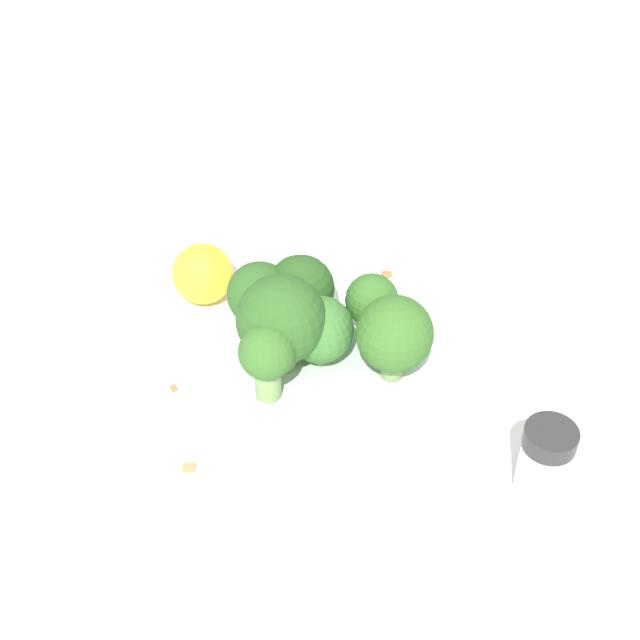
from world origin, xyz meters
TOP-DOWN VIEW (x-y plane):
  - ground_plane at (0.00, 0.00)m, footprint 3.00×3.00m
  - bowl at (0.00, 0.00)m, footprint 0.15×0.15m
  - broccoli_floret_0 at (0.02, -0.01)m, footprint 0.06×0.06m
  - broccoli_floret_1 at (-0.02, 0.04)m, footprint 0.05×0.05m
  - broccoli_floret_2 at (-0.00, -0.00)m, footprint 0.05×0.05m
  - broccoli_floret_3 at (0.01, -0.05)m, footprint 0.05×0.05m
  - broccoli_floret_4 at (0.05, -0.00)m, footprint 0.04×0.04m
  - broccoli_floret_5 at (-0.02, -0.03)m, footprint 0.05×0.05m
  - broccoli_floret_6 at (-0.04, 0.01)m, footprint 0.04×0.04m
  - pepper_shaker at (-0.05, 0.15)m, footprint 0.03×0.03m
  - lemon_wedge at (-0.02, -0.15)m, footprint 0.05×0.05m
  - almond_crumb_0 at (0.06, -0.09)m, footprint 0.01×0.01m
  - almond_crumb_1 at (-0.06, -0.08)m, footprint 0.01×0.01m
  - almond_crumb_2 at (0.10, -0.02)m, footprint 0.01×0.01m
  - almond_crumb_3 at (-0.14, -0.06)m, footprint 0.01×0.01m

SIDE VIEW (x-z plane):
  - ground_plane at x=0.00m, z-range 0.00..0.00m
  - almond_crumb_1 at x=-0.06m, z-range 0.00..0.01m
  - almond_crumb_0 at x=0.06m, z-range 0.00..0.01m
  - almond_crumb_3 at x=-0.14m, z-range 0.00..0.01m
  - almond_crumb_2 at x=0.10m, z-range 0.00..0.01m
  - bowl at x=0.00m, z-range 0.00..0.05m
  - lemon_wedge at x=-0.02m, z-range 0.00..0.05m
  - pepper_shaker at x=-0.05m, z-range 0.00..0.06m
  - broccoli_floret_2 at x=0.00m, z-range 0.05..0.10m
  - broccoli_floret_6 at x=-0.04m, z-range 0.05..0.10m
  - broccoli_floret_3 at x=0.01m, z-range 0.05..0.10m
  - broccoli_floret_5 at x=-0.02m, z-range 0.05..0.11m
  - broccoli_floret_4 at x=0.05m, z-range 0.05..0.11m
  - broccoli_floret_1 at x=-0.02m, z-range 0.05..0.11m
  - broccoli_floret_0 at x=0.02m, z-range 0.05..0.12m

